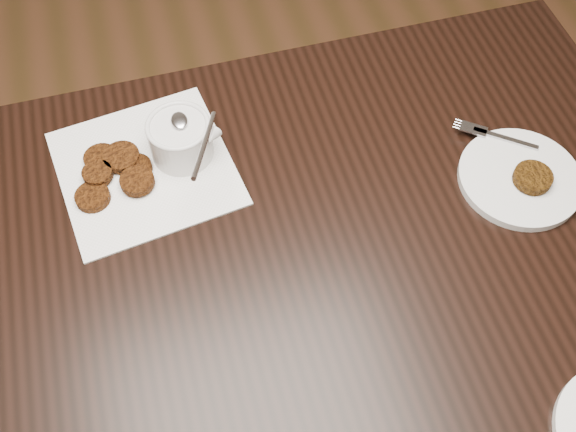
# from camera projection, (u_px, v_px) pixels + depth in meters

# --- Properties ---
(table) EXTENTS (1.40, 0.90, 0.75)m
(table) POSITION_uv_depth(u_px,v_px,m) (260.00, 373.00, 1.27)
(table) COLOR black
(table) RESTS_ON floor
(napkin) EXTENTS (0.30, 0.30, 0.00)m
(napkin) POSITION_uv_depth(u_px,v_px,m) (145.00, 168.00, 1.06)
(napkin) COLOR white
(napkin) RESTS_ON table
(sauce_ramekin) EXTENTS (0.15, 0.15, 0.14)m
(sauce_ramekin) POSITION_uv_depth(u_px,v_px,m) (177.00, 125.00, 1.02)
(sauce_ramekin) COLOR silver
(sauce_ramekin) RESTS_ON napkin
(patty_cluster) EXTENTS (0.24, 0.24, 0.02)m
(patty_cluster) POSITION_uv_depth(u_px,v_px,m) (111.00, 170.00, 1.05)
(patty_cluster) COLOR #5D2D0C
(patty_cluster) RESTS_ON napkin
(plate_with_patty) EXTENTS (0.27, 0.27, 0.03)m
(plate_with_patty) POSITION_uv_depth(u_px,v_px,m) (521.00, 175.00, 1.04)
(plate_with_patty) COLOR silver
(plate_with_patty) RESTS_ON table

